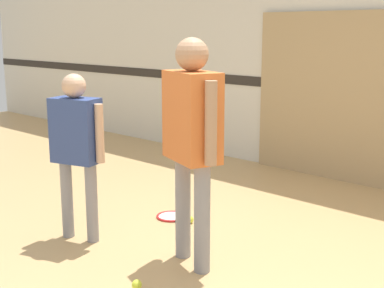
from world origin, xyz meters
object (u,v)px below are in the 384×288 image
racket_spare_on_floor (172,217)px  tennis_ball_by_spare_racket (190,220)px  tennis_ball_near_instructor (137,285)px  person_student_left (76,139)px  person_instructor (192,128)px

racket_spare_on_floor → tennis_ball_by_spare_racket: (0.20, 0.01, 0.02)m
tennis_ball_by_spare_racket → tennis_ball_near_instructor: bearing=-62.5°
person_student_left → tennis_ball_by_spare_racket: (0.40, 0.86, -0.79)m
person_instructor → tennis_ball_by_spare_racket: 1.26m
person_student_left → tennis_ball_near_instructor: bearing=-32.7°
tennis_ball_near_instructor → person_instructor: bearing=90.8°
racket_spare_on_floor → person_instructor: bearing=-9.3°
person_instructor → racket_spare_on_floor: person_instructor is taller
tennis_ball_by_spare_racket → person_student_left: bearing=-115.2°
person_instructor → tennis_ball_near_instructor: bearing=-69.3°
person_instructor → person_student_left: bearing=-144.6°
racket_spare_on_floor → tennis_ball_near_instructor: 1.35m
racket_spare_on_floor → tennis_ball_near_instructor: (0.78, -1.10, 0.02)m
racket_spare_on_floor → tennis_ball_near_instructor: size_ratio=7.63×
person_student_left → racket_spare_on_floor: size_ratio=2.64×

